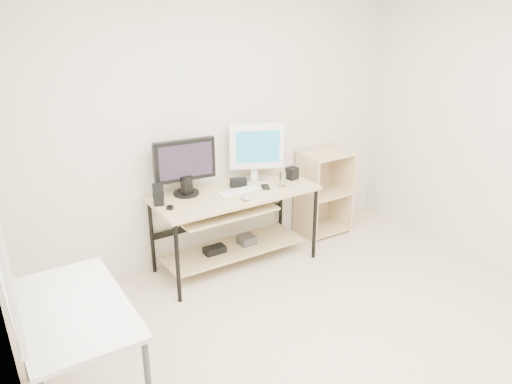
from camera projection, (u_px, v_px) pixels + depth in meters
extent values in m
cube|color=beige|center=(355.00, 366.00, 3.47)|extent=(4.00, 4.00, 0.01)
cube|color=beige|center=(215.00, 124.00, 4.57)|extent=(4.00, 0.01, 2.60)
cube|color=beige|center=(6.00, 290.00, 2.00)|extent=(0.01, 4.00, 2.60)
cube|color=tan|center=(235.00, 193.00, 4.50)|extent=(1.50, 0.65, 0.03)
cube|color=tan|center=(223.00, 210.00, 4.43)|extent=(0.90, 0.49, 0.02)
cube|color=tan|center=(233.00, 248.00, 4.76)|extent=(1.35, 0.46, 0.02)
cube|color=black|center=(218.00, 210.00, 4.40)|extent=(0.33, 0.22, 0.01)
cylinder|color=black|center=(245.00, 206.00, 4.49)|extent=(0.14, 0.01, 0.01)
cube|color=#3F3F42|center=(247.00, 240.00, 4.81)|extent=(0.15, 0.15, 0.08)
cube|color=black|center=(215.00, 250.00, 4.64)|extent=(0.20, 0.12, 0.06)
cylinder|color=black|center=(178.00, 264.00, 4.07)|extent=(0.04, 0.04, 0.72)
cylinder|color=black|center=(152.00, 237.00, 4.51)|extent=(0.04, 0.04, 0.72)
cylinder|color=black|center=(315.00, 224.00, 4.77)|extent=(0.04, 0.04, 0.72)
cylinder|color=black|center=(281.00, 204.00, 5.22)|extent=(0.04, 0.04, 0.72)
cube|color=silver|center=(72.00, 309.00, 2.84)|extent=(0.60, 1.00, 0.03)
cylinder|color=#3F3F42|center=(21.00, 335.00, 3.21)|extent=(0.04, 0.04, 0.72)
cylinder|color=#3F3F42|center=(102.00, 310.00, 3.47)|extent=(0.04, 0.04, 0.72)
cube|color=#D6B986|center=(306.00, 197.00, 5.16)|extent=(0.02, 0.40, 0.90)
cube|color=#D6B986|center=(341.00, 188.00, 5.39)|extent=(0.02, 0.40, 0.90)
cube|color=#D6B986|center=(313.00, 187.00, 5.42)|extent=(0.50, 0.02, 0.90)
cube|color=#D6B986|center=(322.00, 228.00, 5.43)|extent=(0.46, 0.38, 0.02)
cube|color=#D6B986|center=(324.00, 193.00, 5.27)|extent=(0.46, 0.38, 0.02)
cube|color=#D6B986|center=(326.00, 154.00, 5.12)|extent=(0.46, 0.38, 0.02)
cylinder|color=black|center=(186.00, 193.00, 4.43)|extent=(0.23, 0.23, 0.02)
cylinder|color=black|center=(186.00, 186.00, 4.40)|extent=(0.05, 0.05, 0.11)
cube|color=black|center=(185.00, 160.00, 4.31)|extent=(0.55, 0.11, 0.36)
cube|color=black|center=(186.00, 161.00, 4.29)|extent=(0.46, 0.05, 0.29)
cube|color=silver|center=(257.00, 179.00, 4.79)|extent=(0.18, 0.16, 0.02)
cylinder|color=silver|center=(257.00, 173.00, 4.76)|extent=(0.05, 0.05, 0.10)
cube|color=silver|center=(257.00, 146.00, 4.67)|extent=(0.49, 0.25, 0.43)
cube|color=teal|center=(258.00, 147.00, 4.64)|extent=(0.40, 0.18, 0.34)
cube|color=silver|center=(239.00, 191.00, 4.49)|extent=(0.40, 0.12, 0.01)
ellipsoid|color=#AFAFB4|center=(246.00, 197.00, 4.32)|extent=(0.11, 0.14, 0.04)
cube|color=black|center=(238.00, 182.00, 4.60)|extent=(0.17, 0.12, 0.08)
cube|color=black|center=(159.00, 201.00, 4.20)|extent=(0.10, 0.10, 0.07)
cube|color=black|center=(158.00, 191.00, 4.17)|extent=(0.11, 0.11, 0.11)
cube|color=black|center=(292.00, 173.00, 4.78)|extent=(0.11, 0.11, 0.12)
cube|color=black|center=(187.00, 186.00, 4.36)|extent=(0.10, 0.08, 0.18)
cylinder|color=black|center=(170.00, 208.00, 4.12)|extent=(0.07, 0.07, 0.03)
cube|color=black|center=(265.00, 187.00, 4.59)|extent=(0.12, 0.14, 0.01)
cylinder|color=#A7834B|center=(282.00, 186.00, 4.61)|extent=(0.10, 0.10, 0.01)
cylinder|color=white|center=(282.00, 179.00, 4.59)|extent=(0.08, 0.08, 0.14)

